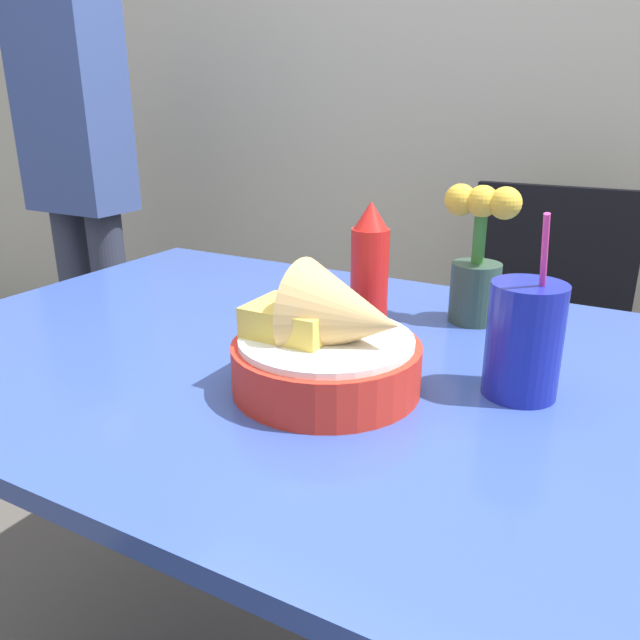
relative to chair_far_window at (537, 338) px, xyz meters
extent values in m
cube|color=#B7B2A3|center=(-0.18, 0.42, 0.77)|extent=(7.00, 0.06, 2.60)
cube|color=#334C9E|center=(-0.18, -0.86, 0.23)|extent=(1.15, 0.80, 0.02)
cylinder|color=#4C4C51|center=(-0.69, -0.52, -0.16)|extent=(0.05, 0.05, 0.74)
cylinder|color=black|center=(-0.18, -0.28, -0.31)|extent=(0.03, 0.03, 0.43)
cylinder|color=black|center=(0.18, -0.28, -0.31)|extent=(0.03, 0.03, 0.43)
cylinder|color=black|center=(-0.18, 0.08, -0.31)|extent=(0.03, 0.03, 0.43)
cylinder|color=black|center=(0.18, 0.08, -0.31)|extent=(0.03, 0.03, 0.43)
cube|color=black|center=(0.00, -0.10, -0.09)|extent=(0.40, 0.40, 0.02)
cube|color=black|center=(0.00, 0.09, 0.14)|extent=(0.40, 0.03, 0.44)
cylinder|color=red|center=(-0.09, -0.95, 0.27)|extent=(0.22, 0.22, 0.06)
cylinder|color=white|center=(-0.09, -0.95, 0.30)|extent=(0.21, 0.21, 0.01)
cone|color=tan|center=(-0.06, -0.95, 0.33)|extent=(0.12, 0.12, 0.12)
cube|color=#E5C14C|center=(-0.13, -0.96, 0.32)|extent=(0.10, 0.08, 0.04)
cylinder|color=red|center=(-0.14, -0.72, 0.31)|extent=(0.06, 0.06, 0.15)
cone|color=red|center=(-0.14, -0.72, 0.41)|extent=(0.05, 0.05, 0.04)
cylinder|color=#192399|center=(0.11, -0.85, 0.31)|extent=(0.09, 0.09, 0.13)
cylinder|color=black|center=(0.11, -0.85, 0.30)|extent=(0.08, 0.08, 0.11)
cylinder|color=#EA3884|center=(0.13, -0.85, 0.37)|extent=(0.01, 0.07, 0.18)
cylinder|color=#2D4738|center=(-0.01, -0.63, 0.29)|extent=(0.08, 0.08, 0.09)
cylinder|color=#33722D|center=(-0.01, -0.63, 0.37)|extent=(0.02, 0.02, 0.08)
sphere|color=gold|center=(-0.01, -0.63, 0.43)|extent=(0.05, 0.05, 0.05)
sphere|color=gold|center=(-0.04, -0.63, 0.43)|extent=(0.05, 0.05, 0.05)
sphere|color=gold|center=(0.03, -0.63, 0.43)|extent=(0.05, 0.05, 0.05)
cylinder|color=#2D3347|center=(-1.46, -0.18, -0.15)|extent=(0.11, 0.11, 0.76)
cylinder|color=#2D3347|center=(-1.30, -0.18, -0.15)|extent=(0.11, 0.11, 0.76)
cube|color=#384C8C|center=(-1.38, -0.18, 0.55)|extent=(0.32, 0.18, 0.64)
camera|label=1|loc=(0.23, -1.54, 0.57)|focal=35.00mm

